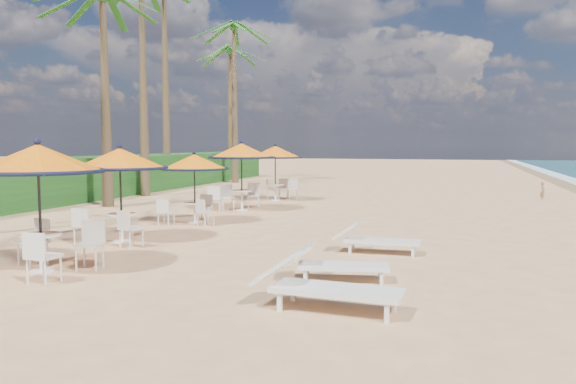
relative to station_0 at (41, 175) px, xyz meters
name	(u,v)px	position (x,y,z in m)	size (l,w,h in m)	color
ground	(297,296)	(4.94, -0.16, -1.81)	(160.00, 160.00, 0.00)	tan
scrub_hedge	(58,180)	(-8.56, 10.84, -0.91)	(3.00, 40.00, 1.80)	#194716
station_0	(41,175)	(0.00, 0.00, 0.00)	(2.38, 2.38, 2.48)	black
station_1	(119,167)	(-0.50, 3.18, 0.00)	(2.28, 2.28, 2.38)	black
station_2	(194,171)	(-0.24, 6.64, -0.23)	(2.08, 2.08, 2.17)	black
station_3	(240,159)	(-0.18, 10.13, 0.02)	(2.40, 2.40, 2.51)	black
station_4	(276,159)	(-0.06, 13.88, -0.06)	(2.30, 2.30, 2.40)	black
lounger_near	(322,285)	(5.49, -0.78, -1.45)	(2.21, 0.81, 0.78)	white
lounger_mid	(332,263)	(5.26, 0.96, -1.51)	(1.91, 0.92, 0.66)	white
lounger_far	(373,239)	(5.56, 3.65, -1.50)	(1.91, 0.65, 0.68)	white
palm_3	(103,8)	(-5.48, 9.83, 5.59)	(5.00, 5.00, 8.15)	brown
palm_6	(234,36)	(-5.96, 23.56, 7.07)	(5.00, 5.00, 9.71)	brown
palm_7	(230,58)	(-7.81, 27.23, 6.35)	(5.00, 5.00, 8.95)	brown
person	(543,190)	(10.70, 17.43, -1.40)	(0.30, 0.20, 0.82)	#926B4A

